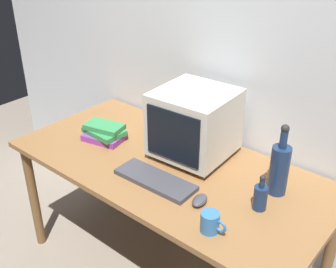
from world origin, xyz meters
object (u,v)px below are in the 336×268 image
(keyboard, at_px, (155,180))
(book_stack, at_px, (104,132))
(bottle_short, at_px, (260,197))
(mug, at_px, (211,222))
(crt_monitor, at_px, (194,123))
(bottle_tall, at_px, (279,168))
(computer_mouse, at_px, (200,200))

(keyboard, xyz_separation_m, book_stack, (-0.51, 0.13, 0.03))
(bottle_short, height_order, mug, bottle_short)
(crt_monitor, bearing_deg, mug, -46.48)
(crt_monitor, bearing_deg, bottle_short, -19.65)
(keyboard, height_order, book_stack, book_stack)
(bottle_tall, bearing_deg, bottle_short, -90.04)
(keyboard, height_order, mug, mug)
(book_stack, bearing_deg, bottle_tall, 9.68)
(keyboard, bearing_deg, bottle_short, 14.83)
(crt_monitor, relative_size, book_stack, 1.61)
(bottle_short, bearing_deg, bottle_tall, 89.96)
(computer_mouse, relative_size, bottle_short, 0.57)
(crt_monitor, height_order, keyboard, crt_monitor)
(keyboard, distance_m, bottle_short, 0.51)
(crt_monitor, relative_size, bottle_tall, 1.14)
(crt_monitor, relative_size, keyboard, 0.97)
(computer_mouse, height_order, bottle_short, bottle_short)
(crt_monitor, xyz_separation_m, mug, (0.42, -0.44, -0.15))
(computer_mouse, relative_size, bottle_tall, 0.28)
(computer_mouse, xyz_separation_m, book_stack, (-0.78, 0.13, 0.03))
(keyboard, relative_size, computer_mouse, 4.20)
(computer_mouse, bearing_deg, bottle_tall, 43.76)
(keyboard, bearing_deg, book_stack, 163.75)
(bottle_tall, relative_size, book_stack, 1.41)
(keyboard, height_order, bottle_short, bottle_short)
(book_stack, bearing_deg, keyboard, -14.79)
(crt_monitor, xyz_separation_m, keyboard, (0.01, -0.32, -0.18))
(computer_mouse, relative_size, mug, 0.83)
(keyboard, distance_m, computer_mouse, 0.27)
(keyboard, bearing_deg, crt_monitor, 90.41)
(crt_monitor, distance_m, bottle_short, 0.55)
(keyboard, relative_size, bottle_short, 2.39)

